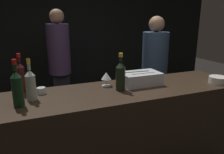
{
  "coord_description": "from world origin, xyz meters",
  "views": [
    {
      "loc": [
        -0.71,
        -1.41,
        1.65
      ],
      "look_at": [
        0.0,
        0.36,
        1.12
      ],
      "focal_mm": 35.0,
      "sensor_mm": 36.0,
      "label": 1
    }
  ],
  "objects_px": {
    "bowl_white": "(218,80)",
    "person_blond_tee": "(60,62)",
    "rose_wine_bottle": "(31,84)",
    "person_in_hoodie": "(154,70)",
    "ice_bin_with_bottles": "(140,78)",
    "red_wine_bottle_burgundy": "(17,88)",
    "red_wine_bottle_tall": "(21,76)",
    "champagne_bottle": "(121,75)",
    "candle_votive": "(41,91)",
    "wine_glass": "(106,76)"
  },
  "relations": [
    {
      "from": "rose_wine_bottle",
      "to": "person_blond_tee",
      "type": "height_order",
      "value": "person_blond_tee"
    },
    {
      "from": "person_in_hoodie",
      "to": "person_blond_tee",
      "type": "xyz_separation_m",
      "value": [
        -1.2,
        0.76,
        0.07
      ]
    },
    {
      "from": "ice_bin_with_bottles",
      "to": "candle_votive",
      "type": "bearing_deg",
      "value": 175.22
    },
    {
      "from": "person_blond_tee",
      "to": "champagne_bottle",
      "type": "bearing_deg",
      "value": 33.38
    },
    {
      "from": "candle_votive",
      "to": "red_wine_bottle_burgundy",
      "type": "height_order",
      "value": "red_wine_bottle_burgundy"
    },
    {
      "from": "person_in_hoodie",
      "to": "wine_glass",
      "type": "bearing_deg",
      "value": -132.45
    },
    {
      "from": "rose_wine_bottle",
      "to": "red_wine_bottle_tall",
      "type": "bearing_deg",
      "value": 107.52
    },
    {
      "from": "red_wine_bottle_tall",
      "to": "person_in_hoodie",
      "type": "bearing_deg",
      "value": 17.81
    },
    {
      "from": "candle_votive",
      "to": "person_in_hoodie",
      "type": "distance_m",
      "value": 1.71
    },
    {
      "from": "bowl_white",
      "to": "champagne_bottle",
      "type": "distance_m",
      "value": 1.02
    },
    {
      "from": "champagne_bottle",
      "to": "ice_bin_with_bottles",
      "type": "bearing_deg",
      "value": 18.95
    },
    {
      "from": "bowl_white",
      "to": "person_blond_tee",
      "type": "relative_size",
      "value": 0.1
    },
    {
      "from": "bowl_white",
      "to": "red_wine_bottle_burgundy",
      "type": "relative_size",
      "value": 0.5
    },
    {
      "from": "candle_votive",
      "to": "red_wine_bottle_burgundy",
      "type": "bearing_deg",
      "value": -127.91
    },
    {
      "from": "red_wine_bottle_tall",
      "to": "person_in_hoodie",
      "type": "relative_size",
      "value": 0.21
    },
    {
      "from": "ice_bin_with_bottles",
      "to": "red_wine_bottle_tall",
      "type": "bearing_deg",
      "value": 170.24
    },
    {
      "from": "bowl_white",
      "to": "candle_votive",
      "type": "height_order",
      "value": "bowl_white"
    },
    {
      "from": "rose_wine_bottle",
      "to": "bowl_white",
      "type": "bearing_deg",
      "value": -6.94
    },
    {
      "from": "rose_wine_bottle",
      "to": "champagne_bottle",
      "type": "bearing_deg",
      "value": -3.49
    },
    {
      "from": "rose_wine_bottle",
      "to": "red_wine_bottle_tall",
      "type": "height_order",
      "value": "red_wine_bottle_tall"
    },
    {
      "from": "wine_glass",
      "to": "person_in_hoodie",
      "type": "bearing_deg",
      "value": 34.32
    },
    {
      "from": "ice_bin_with_bottles",
      "to": "person_in_hoodie",
      "type": "relative_size",
      "value": 0.23
    },
    {
      "from": "ice_bin_with_bottles",
      "to": "person_in_hoodie",
      "type": "xyz_separation_m",
      "value": [
        0.64,
        0.74,
        -0.14
      ]
    },
    {
      "from": "wine_glass",
      "to": "candle_votive",
      "type": "height_order",
      "value": "wine_glass"
    },
    {
      "from": "champagne_bottle",
      "to": "red_wine_bottle_burgundy",
      "type": "relative_size",
      "value": 0.96
    },
    {
      "from": "wine_glass",
      "to": "rose_wine_bottle",
      "type": "distance_m",
      "value": 0.69
    },
    {
      "from": "red_wine_bottle_burgundy",
      "to": "person_blond_tee",
      "type": "relative_size",
      "value": 0.2
    },
    {
      "from": "person_in_hoodie",
      "to": "champagne_bottle",
      "type": "bearing_deg",
      "value": -124.0
    },
    {
      "from": "candle_votive",
      "to": "ice_bin_with_bottles",
      "type": "bearing_deg",
      "value": -4.78
    },
    {
      "from": "bowl_white",
      "to": "candle_votive",
      "type": "distance_m",
      "value": 1.71
    },
    {
      "from": "ice_bin_with_bottles",
      "to": "bowl_white",
      "type": "bearing_deg",
      "value": -18.81
    },
    {
      "from": "candle_votive",
      "to": "bowl_white",
      "type": "bearing_deg",
      "value": -11.22
    },
    {
      "from": "bowl_white",
      "to": "ice_bin_with_bottles",
      "type": "bearing_deg",
      "value": 161.19
    },
    {
      "from": "red_wine_bottle_burgundy",
      "to": "bowl_white",
      "type": "bearing_deg",
      "value": -3.27
    },
    {
      "from": "rose_wine_bottle",
      "to": "person_blond_tee",
      "type": "distance_m",
      "value": 1.61
    },
    {
      "from": "ice_bin_with_bottles",
      "to": "champagne_bottle",
      "type": "relative_size",
      "value": 1.12
    },
    {
      "from": "person_in_hoodie",
      "to": "ice_bin_with_bottles",
      "type": "bearing_deg",
      "value": -117.66
    },
    {
      "from": "ice_bin_with_bottles",
      "to": "red_wine_bottle_tall",
      "type": "distance_m",
      "value": 1.1
    },
    {
      "from": "wine_glass",
      "to": "red_wine_bottle_burgundy",
      "type": "xyz_separation_m",
      "value": [
        -0.78,
        -0.23,
        0.05
      ]
    },
    {
      "from": "bowl_white",
      "to": "person_blond_tee",
      "type": "distance_m",
      "value": 2.19
    },
    {
      "from": "ice_bin_with_bottles",
      "to": "person_blond_tee",
      "type": "height_order",
      "value": "person_blond_tee"
    },
    {
      "from": "red_wine_bottle_burgundy",
      "to": "person_blond_tee",
      "type": "xyz_separation_m",
      "value": [
        0.55,
        1.65,
        -0.16
      ]
    },
    {
      "from": "rose_wine_bottle",
      "to": "person_in_hoodie",
      "type": "relative_size",
      "value": 0.2
    },
    {
      "from": "candle_votive",
      "to": "champagne_bottle",
      "type": "xyz_separation_m",
      "value": [
        0.68,
        -0.16,
        0.11
      ]
    },
    {
      "from": "red_wine_bottle_burgundy",
      "to": "person_in_hoodie",
      "type": "height_order",
      "value": "person_in_hoodie"
    },
    {
      "from": "candle_votive",
      "to": "wine_glass",
      "type": "bearing_deg",
      "value": -0.03
    },
    {
      "from": "rose_wine_bottle",
      "to": "red_wine_bottle_burgundy",
      "type": "bearing_deg",
      "value": -131.08
    },
    {
      "from": "champagne_bottle",
      "to": "person_blond_tee",
      "type": "distance_m",
      "value": 1.62
    },
    {
      "from": "red_wine_bottle_tall",
      "to": "person_blond_tee",
      "type": "relative_size",
      "value": 0.2
    },
    {
      "from": "bowl_white",
      "to": "person_in_hoodie",
      "type": "distance_m",
      "value": 1.01
    }
  ]
}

